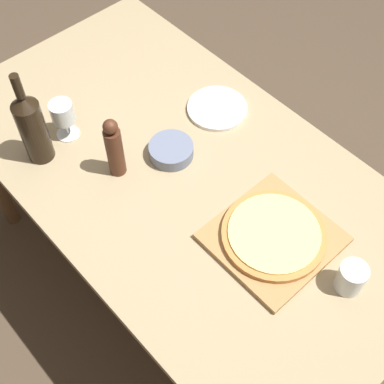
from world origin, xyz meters
name	(u,v)px	position (x,y,z in m)	size (l,w,h in m)	color
ground_plane	(185,277)	(0.00, 0.00, 0.00)	(12.00, 12.00, 0.00)	#4C3D2D
dining_table	(183,186)	(0.00, 0.00, 0.69)	(0.91, 1.66, 0.78)	#9E8966
cutting_board	(273,238)	(0.02, -0.37, 0.79)	(0.34, 0.32, 0.02)	#A87A47
pizza	(274,234)	(0.02, -0.37, 0.81)	(0.30, 0.30, 0.02)	#BC7A3D
wine_bottle	(32,126)	(-0.30, 0.35, 0.92)	(0.08, 0.08, 0.34)	black
pepper_mill	(114,148)	(-0.15, 0.14, 0.89)	(0.05, 0.05, 0.23)	#4C2819
wine_glass	(63,114)	(-0.18, 0.37, 0.88)	(0.08, 0.08, 0.14)	silver
small_bowl	(171,150)	(0.01, 0.07, 0.80)	(0.14, 0.14, 0.04)	slate
drinking_tumbler	(351,278)	(0.07, -0.61, 0.83)	(0.08, 0.08, 0.09)	silver
dinner_plate	(217,108)	(0.26, 0.11, 0.79)	(0.21, 0.21, 0.01)	white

